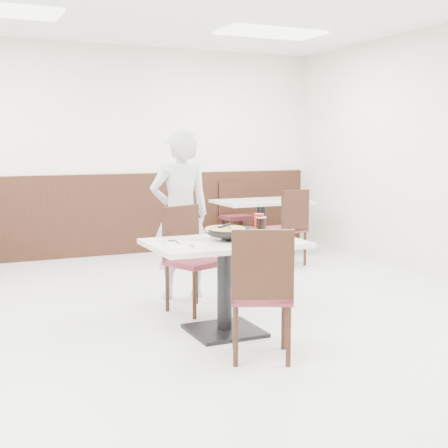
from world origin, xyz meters
name	(u,v)px	position (x,y,z in m)	size (l,w,h in m)	color
floor	(215,322)	(0.00, 0.00, 0.00)	(7.00, 7.00, 0.00)	#BCBBB6
wall_back	(110,151)	(0.00, 3.50, 1.40)	(6.00, 0.04, 2.80)	beige
wainscot_back	(112,215)	(0.00, 3.48, 0.55)	(5.90, 0.03, 1.10)	black
fluo_panel_d	(271,33)	(1.50, 1.80, 2.78)	(1.20, 0.60, 0.02)	white
main_table	(225,287)	(-0.05, -0.31, 0.38)	(1.20, 0.80, 0.75)	silver
chair_near	(261,292)	(-0.06, -0.95, 0.47)	(0.42, 0.42, 0.95)	black
chair_far	(195,260)	(-0.03, 0.38, 0.47)	(0.42, 0.42, 0.95)	black
trivet	(228,238)	(-0.01, -0.29, 0.77)	(0.11, 0.11, 0.04)	black
pizza_pan	(232,234)	(0.03, -0.28, 0.79)	(0.36, 0.36, 0.01)	black
pizza	(225,232)	(-0.01, -0.24, 0.81)	(0.30, 0.30, 0.02)	tan
pizza_server	(233,228)	(0.03, -0.29, 0.84)	(0.07, 0.09, 0.00)	silver
napkin	(179,246)	(-0.47, -0.41, 0.75)	(0.16, 0.16, 0.00)	silver
side_plate	(179,244)	(-0.45, -0.36, 0.76)	(0.19, 0.19, 0.01)	white
fork	(177,242)	(-0.46, -0.34, 0.77)	(0.02, 0.18, 0.00)	silver
cola_glass	(261,225)	(0.42, -0.04, 0.81)	(0.08, 0.08, 0.13)	black
red_cup	(259,223)	(0.43, 0.01, 0.83)	(0.08, 0.08, 0.16)	#B50E0A
diner_person	(180,215)	(0.03, 0.91, 0.82)	(0.60, 0.39, 1.65)	#B9B8BD
bg_table_right	(261,228)	(1.83, 2.62, 0.38)	(1.20, 0.80, 0.75)	silver
bg_chair_right_near	(285,227)	(1.78, 1.91, 0.47)	(0.42, 0.42, 0.95)	black
bg_chair_right_far	(237,216)	(1.78, 3.26, 0.47)	(0.42, 0.42, 0.95)	black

